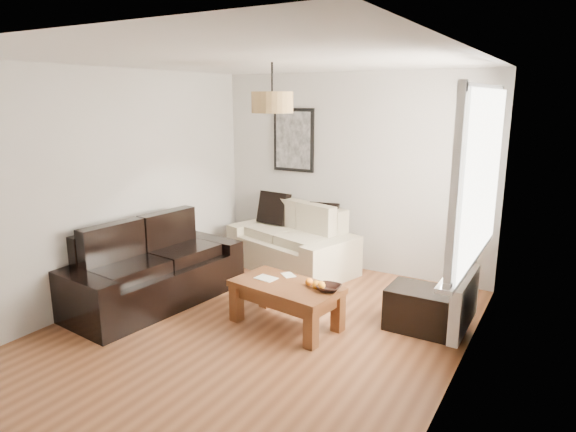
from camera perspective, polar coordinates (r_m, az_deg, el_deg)
The scene contains 21 objects.
floor at distance 5.20m, azimuth -3.41°, elevation -12.68°, with size 4.50×4.50×0.00m, color brown.
ceiling at distance 4.69m, azimuth -3.86°, elevation 17.24°, with size 3.80×4.50×0.00m, color white, non-canonical shape.
wall_back at distance 6.73m, azimuth 7.10°, elevation 4.87°, with size 3.80×0.04×2.60m, color silver, non-canonical shape.
wall_front at distance 3.23m, azimuth -26.50°, elevation -5.76°, with size 3.80×0.04×2.60m, color silver, non-canonical shape.
wall_left at distance 6.03m, azimuth -18.85°, elevation 3.27°, with size 0.04×4.50×2.60m, color silver, non-canonical shape.
wall_right at distance 4.06m, azimuth 19.27°, elevation -1.35°, with size 0.04×4.50×2.60m, color silver, non-canonical shape.
window_bay at distance 4.79m, azimuth 20.96°, elevation 4.31°, with size 0.14×1.90×1.60m, color white, non-canonical shape.
radiator at distance 5.11m, azimuth 19.38°, elevation -9.26°, with size 0.10×0.90×0.52m, color white.
poster at distance 7.04m, azimuth 0.65°, elevation 8.61°, with size 0.62×0.04×0.87m, color black, non-canonical shape.
pendant_shade at distance 4.93m, azimuth -1.80°, elevation 12.76°, with size 0.40×0.40×0.20m, color tan.
loveseat_cream at distance 6.78m, azimuth 0.44°, elevation -2.57°, with size 1.70×0.93×0.84m, color beige, non-canonical shape.
sofa_leather at distance 5.90m, azimuth -15.15°, elevation -5.38°, with size 2.00×0.98×0.87m, color black, non-canonical shape.
coffee_table at distance 5.18m, azimuth -0.22°, elevation -10.03°, with size 1.10×0.60×0.45m, color brown, non-canonical shape.
ottoman at distance 5.28m, azimuth 15.33°, elevation -10.21°, with size 0.74×0.48×0.42m, color black.
cushion_left at distance 7.07m, azimuth -1.62°, elevation 0.90°, with size 0.45×0.14×0.45m, color black.
cushion_right at distance 6.71m, azimuth 4.09°, elevation -0.11°, with size 0.38×0.12×0.38m, color black.
fruit_bowl at distance 4.93m, azimuth 4.66°, elevation -8.13°, with size 0.23×0.23×0.06m, color black.
orange_a at distance 4.97m, azimuth 3.23°, elevation -7.79°, with size 0.08×0.08×0.08m, color orange.
orange_b at distance 4.96m, azimuth 3.76°, elevation -7.86°, with size 0.08×0.08×0.08m, color orange.
orange_c at distance 5.04m, azimuth 2.41°, elevation -7.48°, with size 0.08×0.08×0.08m, color orange.
papers at distance 5.25m, azimuth -2.50°, elevation -7.05°, with size 0.22×0.15×0.01m, color white.
Camera 1 is at (2.60, -3.88, 2.28)m, focal length 31.34 mm.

